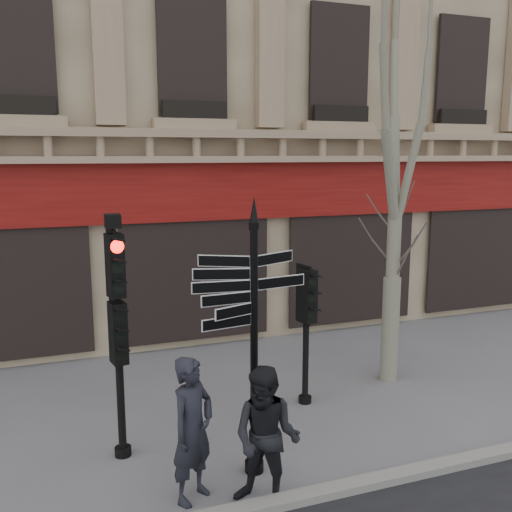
# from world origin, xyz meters

# --- Properties ---
(ground) EXTENTS (80.00, 80.00, 0.00)m
(ground) POSITION_xyz_m (0.00, 0.00, 0.00)
(ground) COLOR slate
(ground) RESTS_ON ground
(kerb) EXTENTS (80.00, 0.25, 0.12)m
(kerb) POSITION_xyz_m (0.00, -1.40, 0.06)
(kerb) COLOR gray
(kerb) RESTS_ON ground
(building) EXTENTS (28.00, 15.52, 18.00)m
(building) POSITION_xyz_m (0.00, 12.48, 8.99)
(building) COLOR gray
(building) RESTS_ON ground
(fingerpost) EXTENTS (1.70, 1.70, 3.89)m
(fingerpost) POSITION_xyz_m (-0.56, -0.51, 2.61)
(fingerpost) COLOR black
(fingerpost) RESTS_ON ground
(traffic_signal_main) EXTENTS (0.44, 0.35, 3.60)m
(traffic_signal_main) POSITION_xyz_m (-2.24, 0.56, 2.28)
(traffic_signal_main) COLOR black
(traffic_signal_main) RESTS_ON ground
(traffic_signal_secondary) EXTENTS (0.46, 0.36, 2.46)m
(traffic_signal_secondary) POSITION_xyz_m (1.07, 1.30, 1.71)
(traffic_signal_secondary) COLOR black
(traffic_signal_secondary) RESTS_ON ground
(plane_tree) EXTENTS (3.02, 3.02, 8.01)m
(plane_tree) POSITION_xyz_m (3.08, 1.70, 5.62)
(plane_tree) COLOR gray
(plane_tree) RESTS_ON ground
(pedestrian_a) EXTENTS (0.84, 0.79, 1.92)m
(pedestrian_a) POSITION_xyz_m (-1.51, -0.84, 0.96)
(pedestrian_a) COLOR black
(pedestrian_a) RESTS_ON ground
(pedestrian_b) EXTENTS (1.13, 1.11, 1.84)m
(pedestrian_b) POSITION_xyz_m (-0.68, -1.30, 0.92)
(pedestrian_b) COLOR black
(pedestrian_b) RESTS_ON ground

